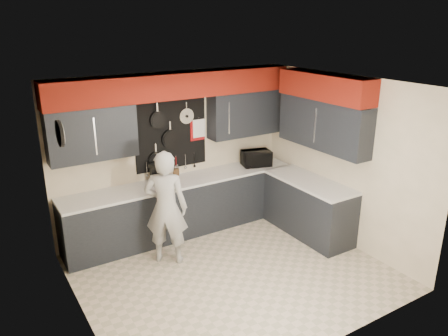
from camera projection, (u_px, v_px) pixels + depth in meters
ground at (232, 272)px, 6.10m from camera, size 4.00×4.00×0.00m
back_wall_assembly at (177, 111)px, 6.73m from camera, size 4.00×0.36×2.60m
right_wall_assembly at (326, 117)px, 6.60m from camera, size 0.36×3.50×2.60m
left_wall_assembly at (76, 218)px, 4.68m from camera, size 0.05×3.50×2.60m
base_cabinets at (220, 206)px, 7.10m from camera, size 3.95×2.20×0.92m
microwave at (256, 158)px, 7.58m from camera, size 0.55×0.44×0.27m
knife_block at (176, 175)px, 6.89m from camera, size 0.12×0.12×0.20m
utensil_crock at (166, 179)px, 6.78m from camera, size 0.11×0.11×0.14m
coffee_maker at (157, 173)px, 6.75m from camera, size 0.22×0.25×0.32m
person at (166, 208)px, 6.13m from camera, size 0.73×0.69×1.67m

